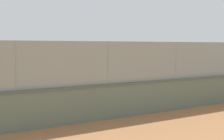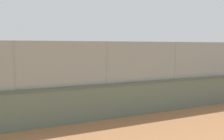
{
  "view_description": "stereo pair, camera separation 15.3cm",
  "coord_description": "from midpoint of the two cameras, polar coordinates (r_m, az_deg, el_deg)",
  "views": [
    {
      "loc": [
        6.84,
        20.81,
        2.83
      ],
      "look_at": [
        0.22,
        7.3,
        1.41
      ],
      "focal_mm": 40.85,
      "sensor_mm": 36.0,
      "label": 1
    },
    {
      "loc": [
        6.7,
        20.88,
        2.83
      ],
      "look_at": [
        0.22,
        7.3,
        1.41
      ],
      "focal_mm": 40.85,
      "sensor_mm": 36.0,
      "label": 2
    }
  ],
  "objects": [
    {
      "name": "ground_plane",
      "position": [
        22.1,
        -7.46,
        -2.01
      ],
      "size": [
        260.0,
        260.0,
        0.0
      ],
      "primitive_type": "plane",
      "color": "#A36B42"
    },
    {
      "name": "player_at_service_line",
      "position": [
        17.78,
        -11.31,
        -0.55
      ],
      "size": [
        0.97,
        0.9,
        1.72
      ],
      "color": "navy",
      "rests_on": "ground_plane"
    },
    {
      "name": "perimeter_wall",
      "position": [
        11.77,
        14.17,
        -5.24
      ],
      "size": [
        27.19,
        0.49,
        1.37
      ],
      "color": "slate",
      "rests_on": "ground_plane"
    },
    {
      "name": "player_baseline_waiting",
      "position": [
        17.99,
        1.05,
        -0.43
      ],
      "size": [
        0.79,
        1.28,
        1.69
      ],
      "color": "#591919",
      "rests_on": "ground_plane"
    },
    {
      "name": "sports_ball",
      "position": [
        16.36,
        -9.86,
        -4.35
      ],
      "size": [
        0.17,
        0.17,
        0.17
      ],
      "primitive_type": "sphere",
      "color": "yellow",
      "rests_on": "ground_plane"
    },
    {
      "name": "fence_panel_on_wall",
      "position": [
        11.59,
        14.34,
        2.05
      ],
      "size": [
        26.72,
        0.22,
        1.64
      ],
      "color": "gray",
      "rests_on": "perimeter_wall"
    }
  ]
}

